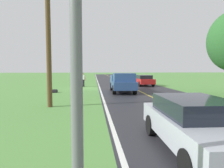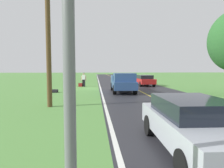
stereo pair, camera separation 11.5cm
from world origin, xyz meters
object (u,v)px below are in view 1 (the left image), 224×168
utility_pole_roadside (49,42)px  pickup_truck_passing (123,82)px  sedan_ahead_same_lane (196,123)px  suitcase_carried (80,85)px  hitchhiker_walking (83,79)px  sedan_near_oncoming (144,80)px

utility_pole_roadside → pickup_truck_passing: bearing=-128.0°
sedan_ahead_same_lane → utility_pole_roadside: (5.25, -6.74, 2.96)m
pickup_truck_passing → utility_pole_roadside: (5.25, 6.72, 2.74)m
suitcase_carried → hitchhiker_walking: bearing=100.9°
suitcase_carried → pickup_truck_passing: pickup_truck_passing is taller
pickup_truck_passing → sedan_ahead_same_lane: bearing=90.0°
hitchhiker_walking → utility_pole_roadside: (1.21, 13.21, 2.73)m
hitchhiker_walking → pickup_truck_passing: 7.64m
sedan_near_oncoming → utility_pole_roadside: size_ratio=0.60×
suitcase_carried → sedan_near_oncoming: bearing=100.1°
hitchhiker_walking → sedan_ahead_same_lane: size_ratio=0.39×
hitchhiker_walking → pickup_truck_passing: size_ratio=0.32×
pickup_truck_passing → utility_pole_roadside: 8.96m
hitchhiker_walking → sedan_near_oncoming: bearing=-175.5°
utility_pole_roadside → sedan_near_oncoming: bearing=-123.2°
sedan_near_oncoming → sedan_ahead_same_lane: size_ratio=1.00×
suitcase_carried → sedan_ahead_same_lane: (-4.46, 19.91, 0.53)m
sedan_near_oncoming → utility_pole_roadside: bearing=56.8°
sedan_ahead_same_lane → suitcase_carried: bearing=-77.4°
pickup_truck_passing → sedan_ahead_same_lane: (0.00, 13.47, -0.21)m
sedan_near_oncoming → utility_pole_roadside: 16.80m
sedan_ahead_same_lane → utility_pole_roadside: bearing=-52.1°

